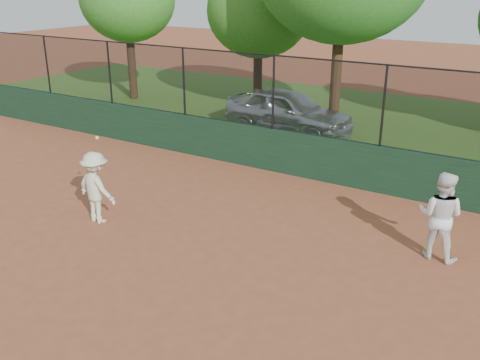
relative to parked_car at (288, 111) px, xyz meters
The scene contains 8 objects.
ground 9.80m from the parked_car, 79.19° to the right, with size 80.00×80.00×0.00m, color brown.
back_wall 4.04m from the parked_car, 63.02° to the right, with size 26.00×0.20×1.20m, color #17341F.
grass_strip 3.12m from the parked_car, 52.62° to the left, with size 36.00×12.00×0.01m, color #32591B.
parked_car is the anchor object (origin of this frame).
player_second 8.99m from the parked_car, 44.46° to the right, with size 0.85×0.66×1.75m, color white.
player_main 8.58m from the parked_car, 92.24° to the right, with size 1.08×0.68×2.10m.
fence_assembly 4.29m from the parked_car, 63.37° to the right, with size 26.00×0.06×2.00m.
tree_1 4.88m from the parked_car, 135.93° to the left, with size 4.13×3.76×5.61m.
Camera 1 is at (6.19, -6.52, 5.14)m, focal length 40.00 mm.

